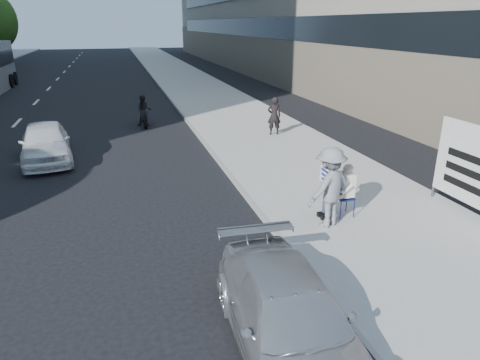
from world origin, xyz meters
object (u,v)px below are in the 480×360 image
object	(u,v)px
seated_protester	(341,188)
motorcycle	(144,112)
jogger	(330,187)
pedestrian_woman	(274,116)
white_sedan_near	(45,142)
parked_sedan	(289,318)

from	to	relation	value
seated_protester	motorcycle	size ratio (longest dim) A/B	0.64
seated_protester	jogger	distance (m)	0.68
jogger	motorcycle	xyz separation A→B (m)	(-3.25, 12.27, -0.44)
pedestrian_woman	motorcycle	distance (m)	6.35
jogger	white_sedan_near	bearing A→B (deg)	-68.96
white_sedan_near	motorcycle	bearing A→B (deg)	44.21
seated_protester	parked_sedan	size ratio (longest dim) A/B	0.33
parked_sedan	motorcycle	world-z (taller)	motorcycle
motorcycle	jogger	bearing A→B (deg)	-67.45
pedestrian_woman	white_sedan_near	world-z (taller)	pedestrian_woman
seated_protester	jogger	xyz separation A→B (m)	(-0.51, -0.40, 0.21)
jogger	parked_sedan	size ratio (longest dim) A/B	0.46
seated_protester	parked_sedan	bearing A→B (deg)	-126.90
parked_sedan	white_sedan_near	distance (m)	11.89
jogger	parked_sedan	distance (m)	4.14
parked_sedan	motorcycle	size ratio (longest dim) A/B	1.96
parked_sedan	pedestrian_woman	bearing A→B (deg)	73.57
jogger	white_sedan_near	distance (m)	10.28
jogger	motorcycle	distance (m)	12.70
pedestrian_woman	motorcycle	world-z (taller)	pedestrian_woman
seated_protester	motorcycle	bearing A→B (deg)	107.54
seated_protester	pedestrian_woman	world-z (taller)	pedestrian_woman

